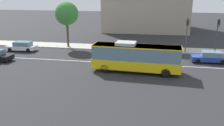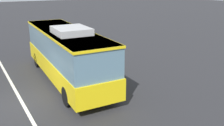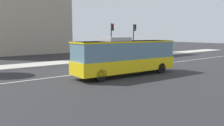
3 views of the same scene
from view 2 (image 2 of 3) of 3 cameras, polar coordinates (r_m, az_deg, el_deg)
name	(u,v)px [view 2 (image 2 of 3)]	position (r m, az deg, el deg)	size (l,w,h in m)	color
ground_plane	(23,104)	(13.21, -20.00, -8.91)	(160.00, 160.00, 0.00)	#28282B
lane_centre_line	(23,104)	(13.21, -20.00, -8.89)	(76.00, 0.16, 0.01)	silver
transit_bus	(66,52)	(15.15, -10.62, 2.63)	(10.12, 3.04, 3.46)	yellow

